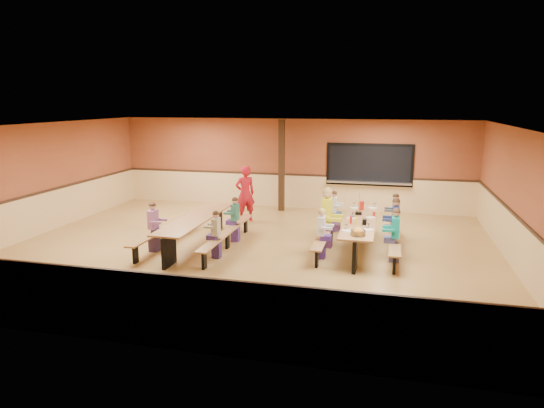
# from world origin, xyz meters

# --- Properties ---
(ground) EXTENTS (12.00, 12.00, 0.00)m
(ground) POSITION_xyz_m (0.00, 0.00, 0.00)
(ground) COLOR olive
(ground) RESTS_ON ground
(room_envelope) EXTENTS (12.04, 10.04, 3.02)m
(room_envelope) POSITION_xyz_m (0.00, 0.00, 0.69)
(room_envelope) COLOR brown
(room_envelope) RESTS_ON ground
(kitchen_pass_through) EXTENTS (2.78, 0.28, 1.38)m
(kitchen_pass_through) POSITION_xyz_m (2.60, 4.96, 1.49)
(kitchen_pass_through) COLOR black
(kitchen_pass_through) RESTS_ON ground
(structural_post) EXTENTS (0.18, 0.18, 3.00)m
(structural_post) POSITION_xyz_m (-0.20, 4.40, 1.50)
(structural_post) COLOR black
(structural_post) RESTS_ON ground
(cafeteria_table_main) EXTENTS (1.91, 3.70, 0.74)m
(cafeteria_table_main) POSITION_xyz_m (2.62, 0.65, 0.53)
(cafeteria_table_main) COLOR #A26F40
(cafeteria_table_main) RESTS_ON ground
(cafeteria_table_second) EXTENTS (1.91, 3.70, 0.74)m
(cafeteria_table_second) POSITION_xyz_m (-1.39, -0.05, 0.53)
(cafeteria_table_second) COLOR #A26F40
(cafeteria_table_second) RESTS_ON ground
(seated_child_white_left) EXTENTS (0.35, 0.29, 1.17)m
(seated_child_white_left) POSITION_xyz_m (1.79, -0.27, 0.58)
(seated_child_white_left) COLOR silver
(seated_child_white_left) RESTS_ON ground
(seated_adult_yellow) EXTENTS (0.50, 0.41, 1.48)m
(seated_adult_yellow) POSITION_xyz_m (1.79, 0.66, 0.74)
(seated_adult_yellow) COLOR yellow
(seated_adult_yellow) RESTS_ON ground
(seated_child_grey_left) EXTENTS (0.33, 0.27, 1.13)m
(seated_child_grey_left) POSITION_xyz_m (1.79, 2.18, 0.57)
(seated_child_grey_left) COLOR silver
(seated_child_grey_left) RESTS_ON ground
(seated_child_teal_right) EXTENTS (0.38, 0.31, 1.22)m
(seated_child_teal_right) POSITION_xyz_m (3.44, -0.11, 0.61)
(seated_child_teal_right) COLOR #0D8C81
(seated_child_teal_right) RESTS_ON ground
(seated_child_navy_right) EXTENTS (0.39, 0.32, 1.26)m
(seated_child_navy_right) POSITION_xyz_m (3.44, 0.89, 0.63)
(seated_child_navy_right) COLOR navy
(seated_child_navy_right) RESTS_ON ground
(seated_child_char_right) EXTENTS (0.36, 0.29, 1.18)m
(seated_child_char_right) POSITION_xyz_m (3.44, 1.92, 0.59)
(seated_child_char_right) COLOR #45474F
(seated_child_char_right) RESTS_ON ground
(seated_child_purple_sec) EXTENTS (0.37, 0.30, 1.20)m
(seated_child_purple_sec) POSITION_xyz_m (-2.21, -0.70, 0.60)
(seated_child_purple_sec) COLOR #9E6198
(seated_child_purple_sec) RESTS_ON ground
(seated_child_green_sec) EXTENTS (0.34, 0.28, 1.15)m
(seated_child_green_sec) POSITION_xyz_m (-0.56, 0.59, 0.57)
(seated_child_green_sec) COLOR #2C6956
(seated_child_green_sec) RESTS_ON ground
(seated_child_tan_sec) EXTENTS (0.32, 0.26, 1.11)m
(seated_child_tan_sec) POSITION_xyz_m (-0.56, -0.83, 0.55)
(seated_child_tan_sec) COLOR #ADA78C
(seated_child_tan_sec) RESTS_ON ground
(standing_woman) EXTENTS (0.74, 0.69, 1.69)m
(standing_woman) POSITION_xyz_m (-0.95, 2.74, 0.84)
(standing_woman) COLOR red
(standing_woman) RESTS_ON ground
(punch_pitcher) EXTENTS (0.16, 0.16, 0.22)m
(punch_pitcher) POSITION_xyz_m (2.56, 1.83, 0.85)
(punch_pitcher) COLOR red
(punch_pitcher) RESTS_ON cafeteria_table_main
(chip_bowl) EXTENTS (0.32, 0.32, 0.15)m
(chip_bowl) POSITION_xyz_m (2.66, -0.76, 0.81)
(chip_bowl) COLOR #FFA728
(chip_bowl) RESTS_ON cafeteria_table_main
(napkin_dispenser) EXTENTS (0.10, 0.14, 0.13)m
(napkin_dispenser) POSITION_xyz_m (2.74, 0.23, 0.80)
(napkin_dispenser) COLOR black
(napkin_dispenser) RESTS_ON cafeteria_table_main
(condiment_mustard) EXTENTS (0.06, 0.06, 0.17)m
(condiment_mustard) POSITION_xyz_m (2.56, 0.18, 0.82)
(condiment_mustard) COLOR yellow
(condiment_mustard) RESTS_ON cafeteria_table_main
(condiment_ketchup) EXTENTS (0.06, 0.06, 0.17)m
(condiment_ketchup) POSITION_xyz_m (2.42, 0.27, 0.82)
(condiment_ketchup) COLOR #B2140F
(condiment_ketchup) RESTS_ON cafeteria_table_main
(table_paddle) EXTENTS (0.16, 0.16, 0.56)m
(table_paddle) POSITION_xyz_m (2.53, 1.25, 0.88)
(table_paddle) COLOR black
(table_paddle) RESTS_ON cafeteria_table_main
(place_settings) EXTENTS (0.65, 3.30, 0.11)m
(place_settings) POSITION_xyz_m (2.62, 0.65, 0.80)
(place_settings) COLOR beige
(place_settings) RESTS_ON cafeteria_table_main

